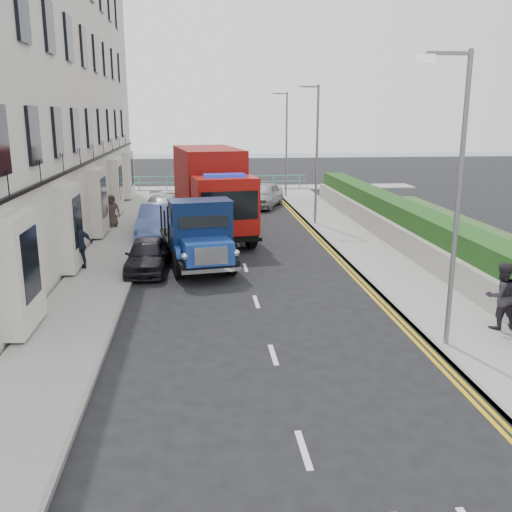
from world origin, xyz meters
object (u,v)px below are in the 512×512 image
object	(u,v)px
lamp_near	(454,186)
lamp_far	(285,138)
parked_car_front	(147,255)
bedford_lorry	(200,238)
lamp_mid	(315,147)
red_lorry	(212,190)

from	to	relation	value
lamp_near	lamp_far	bearing A→B (deg)	90.00
lamp_near	parked_car_front	distance (m)	11.55
lamp_far	bedford_lorry	size ratio (longest dim) A/B	1.23
lamp_near	lamp_mid	world-z (taller)	same
lamp_near	red_lorry	bearing A→B (deg)	110.33
red_lorry	parked_car_front	world-z (taller)	red_lorry
lamp_mid	bedford_lorry	world-z (taller)	lamp_mid
red_lorry	bedford_lorry	bearing A→B (deg)	-104.24
lamp_mid	lamp_far	distance (m)	10.00
bedford_lorry	red_lorry	xyz separation A→B (m)	(0.60, 6.27, 0.96)
lamp_far	red_lorry	bearing A→B (deg)	-113.84
lamp_mid	parked_car_front	xyz separation A→B (m)	(-7.78, -8.16, -3.38)
lamp_near	red_lorry	size ratio (longest dim) A/B	0.87
lamp_near	bedford_lorry	bearing A→B (deg)	126.60
lamp_far	parked_car_front	xyz separation A→B (m)	(-7.78, -18.16, -3.38)
bedford_lorry	lamp_mid	bearing A→B (deg)	44.82
parked_car_front	red_lorry	bearing A→B (deg)	69.28
lamp_mid	bedford_lorry	xyz separation A→B (m)	(-5.84, -8.13, -2.81)
lamp_mid	bedford_lorry	distance (m)	10.40
lamp_near	lamp_far	xyz separation A→B (m)	(0.00, 26.00, 0.00)
lamp_near	red_lorry	world-z (taller)	lamp_near
lamp_near	parked_car_front	size ratio (longest dim) A/B	1.93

